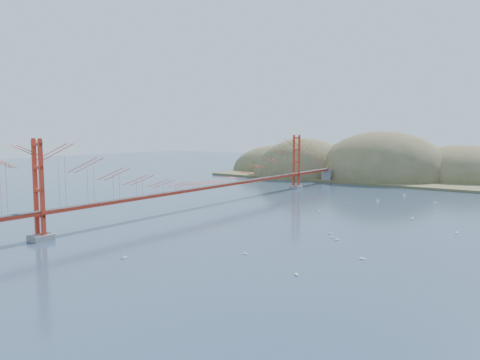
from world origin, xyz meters
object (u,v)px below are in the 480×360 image
Objects in this scene: bridge at (209,164)px; sailboat_2 at (245,253)px; sailboat_1 at (413,218)px; sailboat_0 at (331,233)px.

bridge is 163.87× the size of sailboat_2.
bridge is 31.75m from sailboat_2.
sailboat_1 is at bearing 74.09° from sailboat_2.
sailboat_0 is at bearing -16.61° from bridge.
sailboat_1 is at bearing 71.21° from sailboat_0.
sailboat_1 is (8.40, 29.48, 0.01)m from sailboat_2.
sailboat_1 is at bearing 14.75° from bridge.
sailboat_2 is 0.88× the size of sailboat_0.
sailboat_0 is 0.97× the size of sailboat_1.
bridge is 139.36× the size of sailboat_1.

